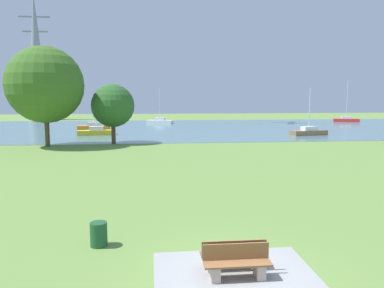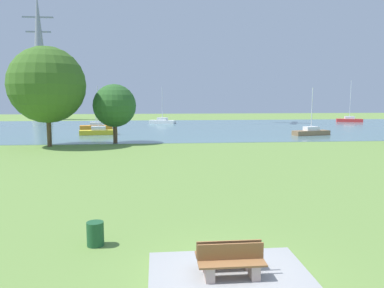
{
  "view_description": "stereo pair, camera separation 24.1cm",
  "coord_description": "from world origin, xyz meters",
  "px_view_note": "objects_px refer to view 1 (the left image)",
  "views": [
    {
      "loc": [
        -2.19,
        -9.6,
        4.88
      ],
      "look_at": [
        0.3,
        14.02,
        1.92
      ],
      "focal_mm": 35.27,
      "sensor_mm": 36.0,
      "label": 1
    },
    {
      "loc": [
        -1.94,
        -9.62,
        4.88
      ],
      "look_at": [
        0.3,
        14.02,
        1.92
      ],
      "focal_mm": 35.27,
      "sensor_mm": 36.0,
      "label": 2
    }
  ],
  "objects_px": {
    "sailboat_orange": "(94,127)",
    "tree_west_far": "(113,106)",
    "sailboat_red": "(346,119)",
    "sailboat_brown": "(309,132)",
    "tree_mid_shore": "(45,85)",
    "bench_facing_inland": "(237,265)",
    "electricity_pylon": "(36,56)",
    "bench_facing_water": "(233,256)",
    "litter_bin": "(99,234)",
    "sailboat_white": "(160,121)",
    "sailboat_yellow": "(96,131)"
  },
  "relations": [
    {
      "from": "sailboat_orange",
      "to": "tree_west_far",
      "type": "xyz_separation_m",
      "value": [
        4.73,
        -17.75,
        3.53
      ]
    },
    {
      "from": "sailboat_orange",
      "to": "sailboat_red",
      "type": "bearing_deg",
      "value": 15.28
    },
    {
      "from": "sailboat_brown",
      "to": "tree_mid_shore",
      "type": "xyz_separation_m",
      "value": [
        -30.43,
        -8.1,
        5.61
      ]
    },
    {
      "from": "bench_facing_inland",
      "to": "sailboat_red",
      "type": "xyz_separation_m",
      "value": [
        36.0,
        61.61,
        0.01
      ]
    },
    {
      "from": "electricity_pylon",
      "to": "sailboat_orange",
      "type": "bearing_deg",
      "value": -59.65
    },
    {
      "from": "bench_facing_inland",
      "to": "bench_facing_water",
      "type": "bearing_deg",
      "value": 90.0
    },
    {
      "from": "litter_bin",
      "to": "sailboat_white",
      "type": "bearing_deg",
      "value": 86.85
    },
    {
      "from": "tree_mid_shore",
      "to": "tree_west_far",
      "type": "bearing_deg",
      "value": 17.04
    },
    {
      "from": "sailboat_orange",
      "to": "sailboat_white",
      "type": "height_order",
      "value": "sailboat_white"
    },
    {
      "from": "sailboat_orange",
      "to": "sailboat_white",
      "type": "xyz_separation_m",
      "value": [
        10.21,
        11.84,
        0.01
      ]
    },
    {
      "from": "sailboat_yellow",
      "to": "sailboat_white",
      "type": "height_order",
      "value": "sailboat_white"
    },
    {
      "from": "bench_facing_water",
      "to": "electricity_pylon",
      "type": "relative_size",
      "value": 0.07
    },
    {
      "from": "bench_facing_inland",
      "to": "litter_bin",
      "type": "relative_size",
      "value": 2.25
    },
    {
      "from": "sailboat_yellow",
      "to": "tree_mid_shore",
      "type": "xyz_separation_m",
      "value": [
        -3.13,
        -11.28,
        5.61
      ]
    },
    {
      "from": "tree_west_far",
      "to": "sailboat_brown",
      "type": "bearing_deg",
      "value": 14.36
    },
    {
      "from": "sailboat_white",
      "to": "tree_west_far",
      "type": "distance_m",
      "value": 30.3
    },
    {
      "from": "litter_bin",
      "to": "sailboat_orange",
      "type": "distance_m",
      "value": 46.44
    },
    {
      "from": "tree_west_far",
      "to": "tree_mid_shore",
      "type": "bearing_deg",
      "value": -162.96
    },
    {
      "from": "sailboat_yellow",
      "to": "tree_mid_shore",
      "type": "distance_m",
      "value": 12.98
    },
    {
      "from": "litter_bin",
      "to": "tree_west_far",
      "type": "relative_size",
      "value": 0.13
    },
    {
      "from": "tree_west_far",
      "to": "sailboat_red",
      "type": "bearing_deg",
      "value": 35.88
    },
    {
      "from": "sailboat_white",
      "to": "sailboat_brown",
      "type": "bearing_deg",
      "value": -51.4
    },
    {
      "from": "sailboat_red",
      "to": "sailboat_white",
      "type": "bearing_deg",
      "value": -178.43
    },
    {
      "from": "sailboat_brown",
      "to": "tree_west_far",
      "type": "height_order",
      "value": "tree_west_far"
    },
    {
      "from": "bench_facing_inland",
      "to": "sailboat_yellow",
      "type": "distance_m",
      "value": 41.46
    },
    {
      "from": "tree_west_far",
      "to": "sailboat_yellow",
      "type": "bearing_deg",
      "value": 108.54
    },
    {
      "from": "sailboat_yellow",
      "to": "sailboat_red",
      "type": "height_order",
      "value": "sailboat_red"
    },
    {
      "from": "tree_mid_shore",
      "to": "sailboat_orange",
      "type": "bearing_deg",
      "value": 85.52
    },
    {
      "from": "bench_facing_inland",
      "to": "tree_mid_shore",
      "type": "bearing_deg",
      "value": 113.35
    },
    {
      "from": "sailboat_brown",
      "to": "litter_bin",
      "type": "bearing_deg",
      "value": -122.48
    },
    {
      "from": "bench_facing_inland",
      "to": "sailboat_red",
      "type": "distance_m",
      "value": 71.36
    },
    {
      "from": "sailboat_brown",
      "to": "tree_mid_shore",
      "type": "relative_size",
      "value": 0.62
    },
    {
      "from": "bench_facing_inland",
      "to": "sailboat_brown",
      "type": "bearing_deg",
      "value": 64.35
    },
    {
      "from": "sailboat_orange",
      "to": "sailboat_yellow",
      "type": "distance_m",
      "value": 8.54
    },
    {
      "from": "sailboat_white",
      "to": "sailboat_brown",
      "type": "xyz_separation_m",
      "value": [
        18.68,
        -23.41,
        -0.01
      ]
    },
    {
      "from": "bench_facing_inland",
      "to": "tree_mid_shore",
      "type": "distance_m",
      "value": 32.18
    },
    {
      "from": "bench_facing_water",
      "to": "sailboat_white",
      "type": "xyz_separation_m",
      "value": [
        -0.82,
        60.07,
        -0.01
      ]
    },
    {
      "from": "sailboat_yellow",
      "to": "sailboat_white",
      "type": "bearing_deg",
      "value": 66.93
    },
    {
      "from": "sailboat_yellow",
      "to": "bench_facing_inland",
      "type": "bearing_deg",
      "value": -76.85
    },
    {
      "from": "sailboat_yellow",
      "to": "sailboat_brown",
      "type": "distance_m",
      "value": 27.48
    },
    {
      "from": "bench_facing_inland",
      "to": "sailboat_orange",
      "type": "xyz_separation_m",
      "value": [
        -11.02,
        48.77,
        -0.02
      ]
    },
    {
      "from": "sailboat_yellow",
      "to": "sailboat_brown",
      "type": "height_order",
      "value": "sailboat_yellow"
    },
    {
      "from": "sailboat_brown",
      "to": "electricity_pylon",
      "type": "xyz_separation_m",
      "value": [
        -44.43,
        38.11,
        13.06
      ]
    },
    {
      "from": "litter_bin",
      "to": "electricity_pylon",
      "type": "bearing_deg",
      "value": 107.3
    },
    {
      "from": "bench_facing_inland",
      "to": "sailboat_orange",
      "type": "height_order",
      "value": "sailboat_orange"
    },
    {
      "from": "sailboat_yellow",
      "to": "sailboat_red",
      "type": "relative_size",
      "value": 0.77
    },
    {
      "from": "sailboat_yellow",
      "to": "electricity_pylon",
      "type": "bearing_deg",
      "value": 116.12
    },
    {
      "from": "sailboat_white",
      "to": "sailboat_yellow",
      "type": "bearing_deg",
      "value": -113.07
    },
    {
      "from": "sailboat_yellow",
      "to": "litter_bin",
      "type": "bearing_deg",
      "value": -81.75
    },
    {
      "from": "sailboat_red",
      "to": "sailboat_brown",
      "type": "relative_size",
      "value": 1.34
    }
  ]
}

